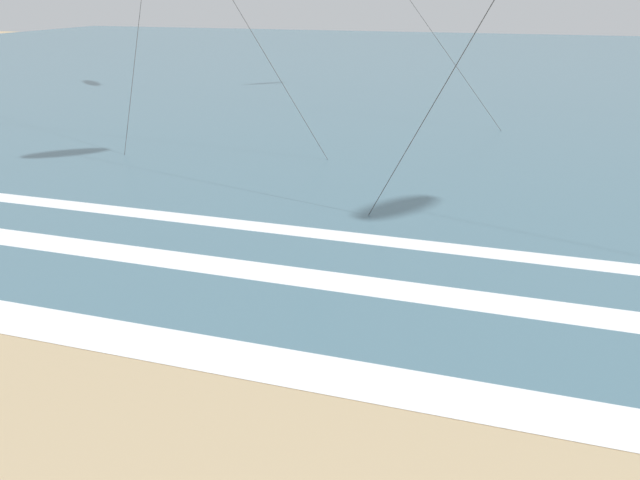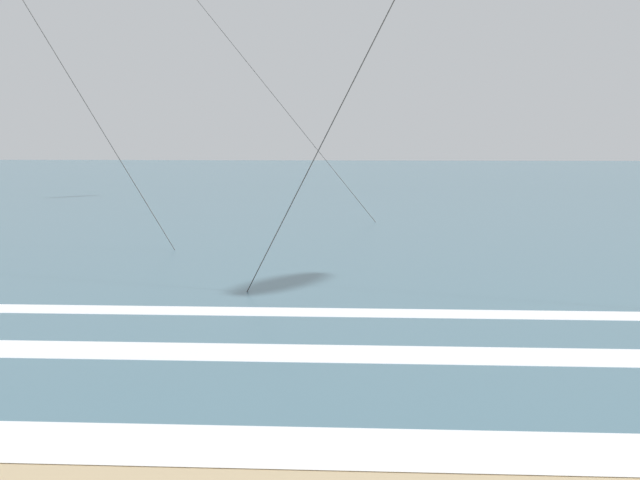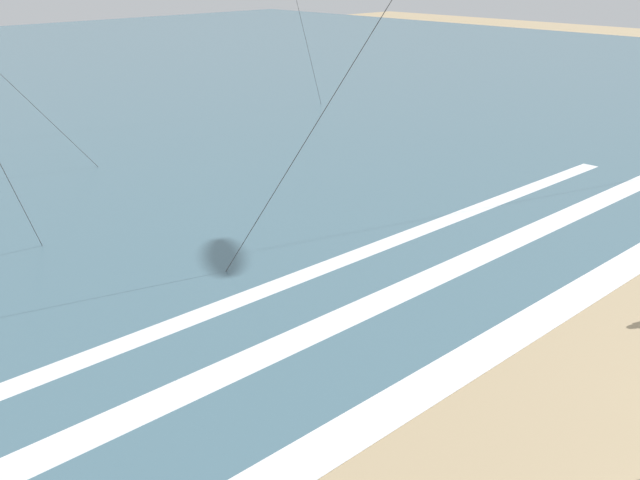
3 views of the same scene
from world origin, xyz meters
The scene contains 3 objects.
wave_foam_shoreline centered at (1.00, 7.55, 0.01)m, with size 57.34×1.08×0.01m, color white.
wave_foam_mid_break centered at (-0.76, 10.98, 0.01)m, with size 57.22×0.92×0.01m, color white.
wave_foam_outer_break centered at (-1.90, 13.62, 0.01)m, with size 37.03×0.68×0.01m, color white.
Camera 3 is at (-13.51, -0.63, 8.56)m, focal length 41.87 mm.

